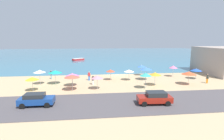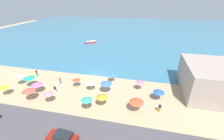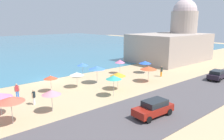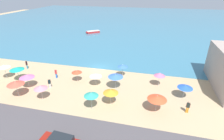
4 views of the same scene
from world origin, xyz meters
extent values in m
plane|color=tan|center=(0.00, 0.00, 0.00)|extent=(160.00, 160.00, 0.00)
cube|color=teal|center=(0.00, 55.00, 0.03)|extent=(150.00, 110.00, 0.05)
cube|color=#4E494C|center=(0.00, -18.00, 0.03)|extent=(80.00, 8.00, 0.06)
cylinder|color=#B2B2B7|center=(11.33, -3.94, 0.95)|extent=(0.05, 0.05, 1.90)
cone|color=#D56992|center=(11.33, -3.94, 2.09)|extent=(1.77, 1.77, 0.50)
sphere|color=silver|center=(11.33, -3.94, 2.37)|extent=(0.08, 0.08, 0.08)
cylinder|color=#B2B2B7|center=(11.01, -10.55, 0.94)|extent=(0.05, 0.05, 1.88)
cone|color=#E9512C|center=(11.01, -10.55, 2.07)|extent=(2.46, 2.46, 0.49)
sphere|color=silver|center=(11.01, -10.55, 2.35)|extent=(0.08, 0.08, 0.08)
cylinder|color=#B2B2B7|center=(-14.55, -11.54, 0.90)|extent=(0.05, 0.05, 1.80)
cone|color=yellow|center=(-14.55, -11.54, 1.97)|extent=(1.98, 1.98, 0.45)
sphere|color=silver|center=(-14.55, -11.54, 2.23)|extent=(0.08, 0.08, 0.08)
cylinder|color=#B2B2B7|center=(4.99, -10.49, 0.93)|extent=(0.05, 0.05, 1.86)
cone|color=gold|center=(4.99, -10.49, 2.06)|extent=(2.07, 2.07, 0.49)
sphere|color=silver|center=(4.99, -10.49, 2.34)|extent=(0.08, 0.08, 0.08)
cylinder|color=#B2B2B7|center=(-14.56, -7.60, 1.10)|extent=(0.05, 0.05, 2.20)
cone|color=white|center=(-14.56, -7.60, 2.36)|extent=(2.01, 2.01, 0.41)
sphere|color=silver|center=(-14.56, -7.60, 2.59)|extent=(0.08, 0.08, 0.08)
cylinder|color=#B2B2B7|center=(-4.79, -11.69, 0.92)|extent=(0.05, 0.05, 1.83)
cone|color=pink|center=(-4.79, -11.69, 2.02)|extent=(1.90, 1.90, 0.47)
sphere|color=silver|center=(-4.79, -11.69, 2.29)|extent=(0.08, 0.08, 0.08)
cylinder|color=#B2B2B7|center=(1.43, -6.20, 0.87)|extent=(0.05, 0.05, 1.73)
cone|color=#EEEACD|center=(1.43, -6.20, 1.88)|extent=(1.96, 1.96, 0.40)
sphere|color=silver|center=(1.43, -6.20, 2.11)|extent=(0.08, 0.08, 0.08)
cylinder|color=#B2B2B7|center=(-2.07, -5.64, 0.86)|extent=(0.05, 0.05, 1.72)
cone|color=#DC4C2D|center=(-2.07, -5.64, 1.87)|extent=(1.74, 1.74, 0.41)
sphere|color=silver|center=(-2.07, -5.64, 2.11)|extent=(0.08, 0.08, 0.08)
cylinder|color=#B2B2B7|center=(5.05, -2.04, 0.96)|extent=(0.05, 0.05, 1.93)
cone|color=#3C70D8|center=(5.05, -2.04, 2.08)|extent=(1.75, 1.75, 0.40)
sphere|color=silver|center=(5.05, -2.04, 2.30)|extent=(0.08, 0.08, 0.08)
cylinder|color=#B2B2B7|center=(4.71, -6.31, 1.05)|extent=(0.05, 0.05, 2.10)
cone|color=#3E71D9|center=(4.71, -6.31, 2.26)|extent=(2.36, 2.36, 0.42)
sphere|color=silver|center=(4.71, -6.31, 2.50)|extent=(0.08, 0.08, 0.08)
cylinder|color=#B2B2B7|center=(-8.60, -11.92, 1.06)|extent=(0.05, 0.05, 2.11)
cone|color=#F35641|center=(-8.60, -11.92, 2.28)|extent=(2.35, 2.35, 0.43)
sphere|color=silver|center=(-8.60, -11.92, 2.52)|extent=(0.08, 0.08, 0.08)
cylinder|color=#B2B2B7|center=(-8.86, -9.27, 0.90)|extent=(0.05, 0.05, 1.81)
cone|color=pink|center=(-8.86, -9.27, 1.98)|extent=(2.28, 2.28, 0.44)
sphere|color=silver|center=(-8.86, -9.27, 2.23)|extent=(0.08, 0.08, 0.08)
cylinder|color=#B2B2B7|center=(2.84, -12.15, 1.08)|extent=(0.05, 0.05, 2.15)
cone|color=teal|center=(2.84, -12.15, 2.33)|extent=(1.89, 1.89, 0.46)
sphere|color=silver|center=(2.84, -12.15, 2.59)|extent=(0.08, 0.08, 0.08)
cylinder|color=#B2B2B7|center=(14.87, -6.50, 0.85)|extent=(0.05, 0.05, 1.70)
cone|color=blue|center=(14.87, -6.50, 1.86)|extent=(2.12, 2.12, 0.42)
sphere|color=silver|center=(14.87, -6.50, 2.11)|extent=(0.08, 0.08, 0.08)
cylinder|color=#B2B2B7|center=(-11.94, -7.69, 1.04)|extent=(0.05, 0.05, 2.08)
cone|color=teal|center=(-11.94, -7.69, 2.26)|extent=(2.33, 2.33, 0.45)
sphere|color=silver|center=(-11.94, -7.69, 2.51)|extent=(0.08, 0.08, 0.08)
cylinder|color=orange|center=(15.01, -9.94, 0.42)|extent=(0.14, 0.14, 0.84)
cylinder|color=orange|center=(14.83, -9.94, 0.42)|extent=(0.14, 0.14, 0.84)
cube|color=#232A25|center=(14.92, -9.94, 1.17)|extent=(0.36, 0.22, 0.66)
sphere|color=tan|center=(14.92, -9.94, 1.63)|extent=(0.22, 0.22, 0.22)
cylinder|color=tan|center=(15.16, -9.94, 1.12)|extent=(0.09, 0.09, 0.60)
cylinder|color=tan|center=(14.68, -9.94, 1.12)|extent=(0.09, 0.09, 0.60)
cylinder|color=white|center=(-5.38, -8.60, 0.40)|extent=(0.14, 0.14, 0.80)
cylinder|color=white|center=(-5.51, -8.71, 0.40)|extent=(0.14, 0.14, 0.80)
cube|color=black|center=(-5.45, -8.65, 1.11)|extent=(0.42, 0.40, 0.63)
sphere|color=tan|center=(-5.45, -8.65, 1.56)|extent=(0.22, 0.22, 0.22)
cylinder|color=tan|center=(-5.27, -8.50, 1.06)|extent=(0.09, 0.09, 0.57)
cylinder|color=tan|center=(-5.63, -8.81, 1.06)|extent=(0.09, 0.09, 0.57)
cylinder|color=blue|center=(-6.07, -5.42, 0.42)|extent=(0.14, 0.14, 0.85)
cylinder|color=blue|center=(-6.25, -5.37, 0.42)|extent=(0.14, 0.14, 0.85)
cube|color=#BE323B|center=(-6.16, -5.39, 1.18)|extent=(0.40, 0.31, 0.67)
sphere|color=tan|center=(-6.16, -5.39, 1.65)|extent=(0.22, 0.22, 0.22)
cylinder|color=tan|center=(-5.93, -5.46, 1.13)|extent=(0.09, 0.09, 0.60)
cylinder|color=tan|center=(-6.39, -5.33, 1.13)|extent=(0.09, 0.09, 0.60)
cylinder|color=teal|center=(-13.71, -3.22, 0.43)|extent=(0.14, 0.14, 0.85)
cylinder|color=teal|center=(-13.68, -3.40, 0.43)|extent=(0.14, 0.14, 0.85)
cube|color=black|center=(-13.69, -3.31, 1.19)|extent=(0.29, 0.40, 0.67)
sphere|color=#967054|center=(-13.69, -3.31, 1.65)|extent=(0.22, 0.22, 0.22)
cylinder|color=#967054|center=(-13.74, -3.07, 1.14)|extent=(0.09, 0.09, 0.61)
cylinder|color=#967054|center=(-13.65, -3.54, 1.14)|extent=(0.09, 0.09, 0.61)
cube|color=maroon|center=(1.88, -18.90, 0.72)|extent=(4.16, 1.92, 0.67)
cube|color=#1E2328|center=(2.08, -18.92, 1.32)|extent=(2.36, 1.61, 0.54)
cylinder|color=black|center=(0.54, -18.04, 0.38)|extent=(0.65, 0.26, 0.64)
cylinder|color=black|center=(3.31, -18.20, 0.38)|extent=(0.65, 0.26, 0.64)
cube|color=red|center=(-10.68, 27.28, 0.37)|extent=(4.36, 3.85, 0.65)
cube|color=red|center=(-12.54, 25.85, 0.44)|extent=(0.88, 0.96, 0.39)
cube|color=silver|center=(-10.68, 27.28, 0.74)|extent=(4.40, 3.91, 0.08)
camera|label=1|loc=(-5.45, -38.33, 7.80)|focal=28.00mm
camera|label=2|loc=(11.36, -30.99, 17.75)|focal=24.00mm
camera|label=3|loc=(-13.41, -30.95, 8.78)|focal=35.00mm
camera|label=4|loc=(9.78, -29.57, 14.69)|focal=28.00mm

